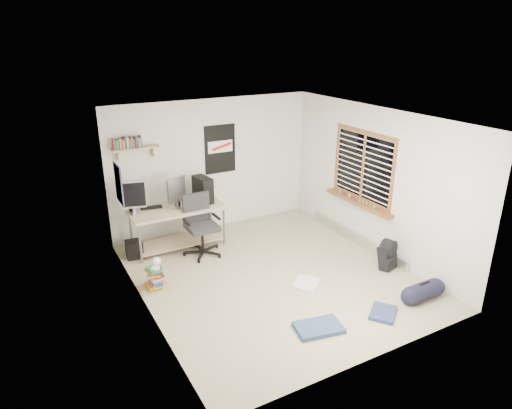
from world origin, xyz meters
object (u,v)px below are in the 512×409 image
desk (178,228)px  duffel_bag (423,291)px  backpack (387,257)px  office_chair (202,228)px  book_stack (155,279)px

desk → duffel_bag: size_ratio=3.13×
duffel_bag → backpack: bearing=76.8°
office_chair → duffel_bag: office_chair is taller
desk → backpack: size_ratio=4.14×
duffel_bag → office_chair: bearing=127.3°
backpack → duffel_bag: 0.98m
duffel_bag → desk: bearing=126.2°
office_chair → book_stack: 1.32m
office_chair → backpack: 3.11m
desk → backpack: 3.61m
desk → duffel_bag: desk is taller
desk → duffel_bag: (2.48, -3.34, -0.22)m
backpack → duffel_bag: bearing=-119.5°
backpack → duffel_bag: size_ratio=0.76×
office_chair → desk: bearing=118.1°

